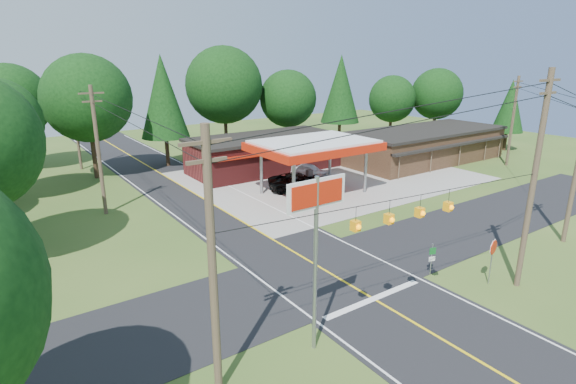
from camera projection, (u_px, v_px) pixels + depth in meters
ground at (329, 273)px, 25.93m from camera, size 120.00×120.00×0.00m
main_highway at (329, 273)px, 25.93m from camera, size 8.00×120.00×0.02m
cross_road at (329, 273)px, 25.93m from camera, size 70.00×7.00×0.02m
lane_center_yellow at (329, 272)px, 25.92m from camera, size 0.15×110.00×0.00m
gas_canopy at (314, 147)px, 39.83m from camera, size 10.60×7.40×4.88m
convenience_store at (265, 153)px, 48.90m from camera, size 16.40×7.55×3.80m
strip_building at (424, 145)px, 53.24m from camera, size 20.40×8.75×3.80m
utility_pole_near_right at (534, 180)px, 22.81m from camera, size 1.80×0.30×11.50m
utility_pole_near_left at (212, 264)px, 15.30m from camera, size 1.80×0.30×10.00m
utility_pole_far_left at (98, 149)px, 34.20m from camera, size 1.80×0.30×10.00m
utility_pole_far_right at (513, 120)px, 50.08m from camera, size 1.80×0.30×10.00m
utility_pole_north at (76, 126)px, 48.50m from camera, size 0.30×0.30×9.50m
overhead_beacons at (406, 200)px, 18.87m from camera, size 17.04×2.04×1.03m
treeline_backdrop at (177, 105)px, 43.08m from camera, size 70.27×51.59×13.30m
suv_car at (299, 182)px, 41.74m from camera, size 7.54×7.54×1.60m
sedan_car at (310, 171)px, 46.42m from camera, size 5.15×5.15×1.35m
big_stop_sign at (316, 222)px, 17.60m from camera, size 2.83×0.20×7.62m
octagonal_stop_sign at (493, 251)px, 24.14m from camera, size 0.89×0.22×2.61m
route_sign_post at (432, 257)px, 25.34m from camera, size 0.38×0.16×1.94m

